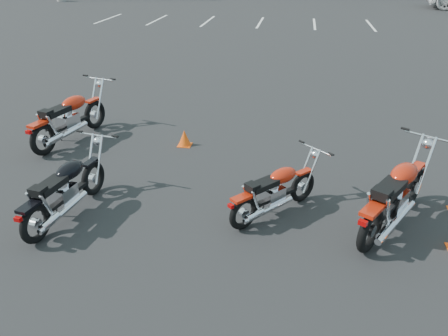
% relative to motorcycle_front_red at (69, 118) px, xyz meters
% --- Properties ---
extents(ground, '(120.00, 120.00, 0.00)m').
position_rel_motorcycle_front_red_xyz_m(ground, '(3.50, -2.63, -0.52)').
color(ground, black).
rests_on(ground, ground).
extents(motorcycle_front_red, '(1.08, 2.34, 1.15)m').
position_rel_motorcycle_front_red_xyz_m(motorcycle_front_red, '(0.00, 0.00, 0.00)').
color(motorcycle_front_red, black).
rests_on(motorcycle_front_red, ground).
extents(motorcycle_second_black, '(0.80, 2.08, 1.02)m').
position_rel_motorcycle_front_red_xyz_m(motorcycle_second_black, '(1.35, -2.80, -0.06)').
color(motorcycle_second_black, black).
rests_on(motorcycle_second_black, ground).
extents(motorcycle_third_red, '(1.51, 1.63, 0.92)m').
position_rel_motorcycle_front_red_xyz_m(motorcycle_third_red, '(4.53, -2.23, -0.11)').
color(motorcycle_third_red, black).
rests_on(motorcycle_third_red, ground).
extents(motorcycle_rear_red, '(1.63, 2.23, 1.16)m').
position_rel_motorcycle_front_red_xyz_m(motorcycle_rear_red, '(6.30, -2.26, 0.00)').
color(motorcycle_rear_red, black).
rests_on(motorcycle_rear_red, ground).
extents(training_cone_extra, '(0.28, 0.28, 0.34)m').
position_rel_motorcycle_front_red_xyz_m(training_cone_extra, '(2.48, 0.16, -0.35)').
color(training_cone_extra, '#F34F0C').
rests_on(training_cone_extra, ground).
extents(parking_line_stripes, '(15.12, 4.00, 0.01)m').
position_rel_motorcycle_front_red_xyz_m(parking_line_stripes, '(1.00, 17.37, -0.52)').
color(parking_line_stripes, silver).
rests_on(parking_line_stripes, ground).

